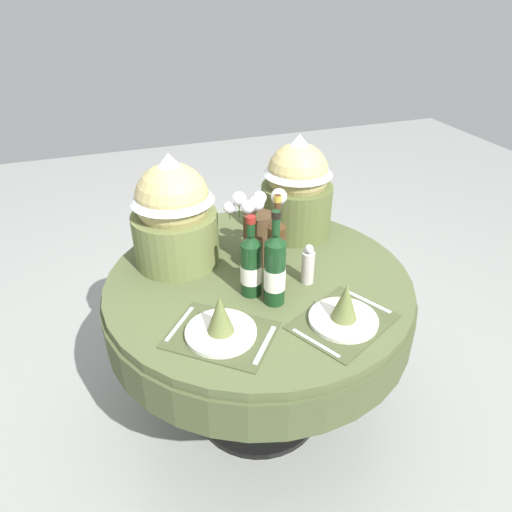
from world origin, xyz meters
name	(u,v)px	position (x,y,z in m)	size (l,w,h in m)	color
ground	(258,406)	(0.00, 0.00, 0.00)	(8.00, 8.00, 0.00)	gray
dining_table	(258,303)	(0.00, 0.00, 0.62)	(1.23, 1.23, 0.75)	#4C5633
place_setting_left	(221,324)	(-0.24, -0.29, 0.79)	(0.43, 0.42, 0.16)	#41492B
place_setting_right	(344,311)	(0.18, -0.36, 0.79)	(0.42, 0.39, 0.16)	#41492B
flower_vase	(258,229)	(0.03, 0.11, 0.90)	(0.26, 0.20, 0.33)	#47331E
wine_bottle_left	(275,269)	(0.00, -0.17, 0.89)	(0.08, 0.08, 0.37)	#143819
wine_bottle_centre	(276,253)	(0.04, -0.07, 0.89)	(0.07, 0.07, 0.38)	#422814
wine_bottle_right	(251,265)	(-0.06, -0.09, 0.87)	(0.08, 0.08, 0.32)	#143819
pepper_mill	(308,266)	(0.17, -0.10, 0.82)	(0.05, 0.05, 0.17)	#B7B2AD
gift_tub_back_left	(173,208)	(-0.27, 0.23, 0.99)	(0.35, 0.35, 0.47)	olive
gift_tub_back_right	(297,183)	(0.29, 0.30, 0.99)	(0.32, 0.32, 0.46)	#566033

